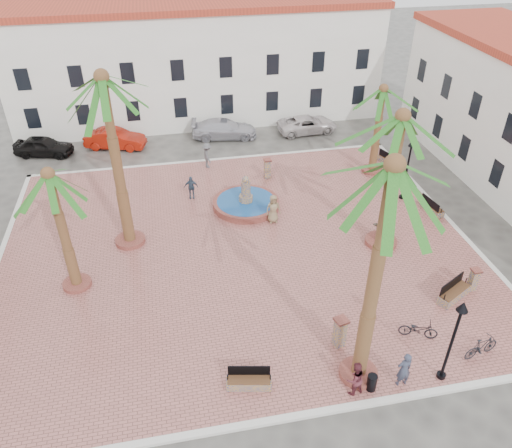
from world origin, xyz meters
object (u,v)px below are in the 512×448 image
(bicycle_a, at_px, (418,329))
(pedestrian_fountain_a, at_px, (273,209))
(car_silver, at_px, (224,129))
(litter_bin, at_px, (372,382))
(palm_s, at_px, (390,192))
(bench_se, at_px, (454,293))
(bench_ne, at_px, (389,161))
(palm_sw, at_px, (52,189))
(bollard_n, at_px, (267,168))
(pedestrian_fountain_b, at_px, (191,187))
(pedestrian_east, at_px, (385,232))
(bench_e, at_px, (432,208))
(bollard_e, at_px, (474,279))
(pedestrian_north, at_px, (207,155))
(cyclist_a, at_px, (404,369))
(cyclist_b, at_px, (355,379))
(car_black, at_px, (43,146))
(car_white, at_px, (307,124))
(bench_s, at_px, (249,382))
(fountain, at_px, (246,202))
(palm_ne, at_px, (382,100))
(lamppost_s, at_px, (456,328))
(car_red, at_px, (115,139))
(palm_nw, at_px, (105,97))
(palm_e, at_px, (400,134))
(bicycle_b, at_px, (482,347))
(lamppost_e, at_px, (409,160))
(bollard_se, at_px, (340,332))

(bicycle_a, distance_m, pedestrian_fountain_a, 11.17)
(pedestrian_fountain_a, xyz_separation_m, car_silver, (-1.09, 12.83, -0.30))
(litter_bin, height_order, car_silver, car_silver)
(palm_s, relative_size, bicycle_a, 5.94)
(bench_se, xyz_separation_m, bench_ne, (2.72, 13.94, -0.03))
(palm_sw, relative_size, bollard_n, 4.78)
(pedestrian_fountain_b, relative_size, pedestrian_east, 0.86)
(bench_e, relative_size, bollard_e, 1.44)
(palm_s, distance_m, pedestrian_north, 21.44)
(cyclist_a, height_order, pedestrian_north, pedestrian_north)
(bench_ne, height_order, cyclist_b, cyclist_b)
(litter_bin, height_order, car_black, car_black)
(pedestrian_fountain_a, bearing_deg, car_white, 63.05)
(litter_bin, distance_m, car_black, 29.64)
(bench_s, distance_m, pedestrian_fountain_b, 15.22)
(cyclist_a, bearing_deg, bench_s, -13.66)
(fountain, xyz_separation_m, bollard_e, (9.71, -9.88, 0.36))
(litter_bin, bearing_deg, palm_s, 107.91)
(bench_se, relative_size, pedestrian_fountain_a, 1.12)
(car_silver, bearing_deg, palm_ne, -122.63)
(lamppost_s, height_order, bollard_e, lamppost_s)
(litter_bin, relative_size, car_red, 0.17)
(palm_nw, bearing_deg, cyclist_b, -53.79)
(pedestrian_fountain_b, height_order, car_white, pedestrian_fountain_b)
(bollard_e, height_order, pedestrian_north, pedestrian_north)
(palm_e, distance_m, car_black, 26.45)
(bollard_n, xyz_separation_m, bicycle_b, (5.63, -17.21, -0.20))
(bollard_n, xyz_separation_m, cyclist_b, (-0.39, -17.94, 0.09))
(pedestrian_fountain_b, distance_m, car_silver, 9.75)
(bench_e, relative_size, bicycle_b, 1.03)
(lamppost_e, xyz_separation_m, pedestrian_fountain_b, (-13.37, 2.68, -1.99))
(litter_bin, bearing_deg, fountain, 99.65)
(bench_s, height_order, bicycle_b, bicycle_b)
(lamppost_e, bearing_deg, cyclist_b, -121.67)
(litter_bin, xyz_separation_m, car_silver, (-2.28, 25.39, 0.21))
(pedestrian_north, bearing_deg, lamppost_e, -126.19)
(bench_se, relative_size, pedestrian_north, 1.10)
(bench_e, height_order, pedestrian_east, pedestrian_east)
(palm_s, relative_size, bench_s, 5.39)
(fountain, bearing_deg, bench_s, -99.77)
(pedestrian_east, bearing_deg, palm_ne, 147.24)
(bicycle_b, height_order, pedestrian_fountain_b, pedestrian_fountain_b)
(bollard_e, xyz_separation_m, car_silver, (-9.52, 20.71, -0.05))
(pedestrian_east, height_order, car_black, pedestrian_east)
(pedestrian_fountain_b, bearing_deg, palm_sw, -125.91)
(palm_s, xyz_separation_m, car_black, (-15.81, 24.14, -8.25))
(palm_ne, relative_size, cyclist_b, 3.87)
(bollard_se, xyz_separation_m, car_black, (-15.55, 22.41, -0.22))
(cyclist_a, bearing_deg, litter_bin, -3.53)
(palm_e, relative_size, bicycle_b, 4.56)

